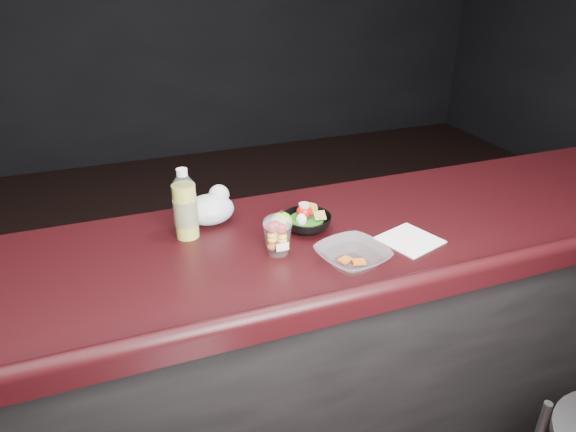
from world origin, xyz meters
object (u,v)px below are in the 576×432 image
Objects in this scene: fruit_cup at (278,234)px; snack_bowl at (306,221)px; takeout_bowl at (353,256)px; lemonade_bottle at (185,209)px; green_apple at (282,222)px.

snack_bowl is at bearing 38.20° from fruit_cup.
lemonade_bottle is at bearing 141.63° from takeout_bowl.
lemonade_bottle is 0.30m from green_apple.
takeout_bowl is at bearing -79.25° from snack_bowl.
lemonade_bottle is 1.16× the size of snack_bowl.
green_apple is 0.08m from snack_bowl.
lemonade_bottle is 0.30m from fruit_cup.
takeout_bowl is (0.41, -0.33, -0.07)m from lemonade_bottle.
fruit_cup reaches higher than green_apple.
fruit_cup reaches higher than snack_bowl.
green_apple is 0.38× the size of snack_bowl.
takeout_bowl is (0.18, -0.13, -0.04)m from fruit_cup.
snack_bowl is at bearing -11.41° from green_apple.
takeout_bowl is at bearing -36.28° from fruit_cup.
fruit_cup is 0.63× the size of snack_bowl.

